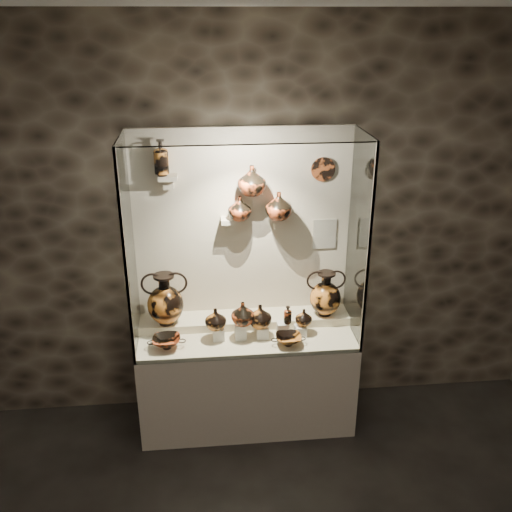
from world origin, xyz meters
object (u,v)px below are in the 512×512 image
(jug_c, at_px, (260,316))
(lekythos_tall, at_px, (161,156))
(jug_a, at_px, (216,319))
(ovoid_vase_c, at_px, (279,206))
(amphora_right, at_px, (325,293))
(lekythos_small, at_px, (288,314))
(jug_e, at_px, (304,317))
(ovoid_vase_a, at_px, (240,208))
(kylix_left, at_px, (167,342))
(kylix_right, at_px, (288,339))
(ovoid_vase_b, at_px, (252,180))
(amphora_left, at_px, (165,299))
(jug_b, at_px, (243,313))

(jug_c, height_order, lekythos_tall, lekythos_tall)
(jug_a, distance_m, ovoid_vase_c, 0.98)
(amphora_right, xyz_separation_m, lekythos_small, (-0.34, -0.20, -0.06))
(jug_a, xyz_separation_m, jug_e, (0.69, 0.02, -0.04))
(ovoid_vase_c, bearing_deg, jug_a, -161.66)
(jug_e, height_order, lekythos_small, lekythos_small)
(ovoid_vase_a, distance_m, ovoid_vase_c, 0.30)
(lekythos_tall, bearing_deg, lekythos_small, -10.19)
(amphora_right, bearing_deg, ovoid_vase_a, -173.07)
(lekythos_small, height_order, lekythos_tall, lekythos_tall)
(amphora_right, bearing_deg, kylix_left, -155.57)
(jug_c, height_order, kylix_right, jug_c)
(ovoid_vase_a, xyz_separation_m, ovoid_vase_b, (0.09, -0.02, 0.22))
(lekythos_small, relative_size, lekythos_tall, 0.57)
(ovoid_vase_a, bearing_deg, amphora_left, 164.07)
(amphora_right, bearing_deg, ovoid_vase_c, -175.07)
(jug_c, xyz_separation_m, kylix_left, (-0.72, -0.09, -0.13))
(jug_c, xyz_separation_m, ovoid_vase_a, (-0.13, 0.25, 0.80))
(kylix_right, bearing_deg, jug_a, -177.54)
(kylix_left, distance_m, kylix_right, 0.92)
(jug_b, relative_size, jug_c, 0.99)
(jug_b, relative_size, jug_e, 1.36)
(jug_c, bearing_deg, amphora_right, -3.89)
(amphora_left, xyz_separation_m, amphora_right, (1.27, 0.02, -0.02))
(lekythos_tall, relative_size, ovoid_vase_a, 1.58)
(jug_e, relative_size, lekythos_tall, 0.47)
(jug_b, bearing_deg, ovoid_vase_c, 60.08)
(amphora_right, height_order, jug_e, amphora_right)
(amphora_left, xyz_separation_m, ovoid_vase_b, (0.69, 0.06, 0.91))
(amphora_left, xyz_separation_m, jug_a, (0.38, -0.18, -0.10))
(amphora_right, distance_m, ovoid_vase_b, 1.11)
(jug_c, distance_m, ovoid_vase_b, 1.04)
(lekythos_tall, distance_m, ovoid_vase_a, 0.69)
(ovoid_vase_c, bearing_deg, kylix_left, -167.47)
(amphora_left, bearing_deg, jug_e, -9.14)
(kylix_left, xyz_separation_m, ovoid_vase_a, (0.59, 0.34, 0.93))
(jug_e, bearing_deg, jug_c, -173.16)
(jug_b, bearing_deg, ovoid_vase_b, 89.06)
(ovoid_vase_b, bearing_deg, jug_e, -27.59)
(amphora_right, relative_size, jug_a, 2.20)
(amphora_right, relative_size, ovoid_vase_a, 2.04)
(amphora_right, bearing_deg, amphora_left, -166.93)
(ovoid_vase_a, bearing_deg, jug_a, -152.93)
(jug_c, bearing_deg, amphora_left, 144.73)
(amphora_right, bearing_deg, lekythos_small, -136.52)
(ovoid_vase_c, bearing_deg, jug_b, -147.71)
(kylix_left, xyz_separation_m, ovoid_vase_b, (0.68, 0.32, 1.14))
(jug_b, xyz_separation_m, ovoid_vase_b, (0.09, 0.25, 0.97))
(jug_c, height_order, kylix_left, jug_c)
(lekythos_small, height_order, ovoid_vase_c, ovoid_vase_c)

